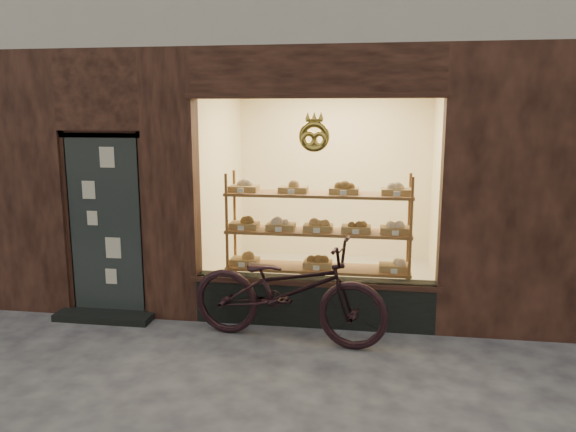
# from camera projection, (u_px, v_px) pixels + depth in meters

# --- Properties ---
(ground) EXTENTS (90.00, 90.00, 0.00)m
(ground) POSITION_uv_depth(u_px,v_px,m) (229.00, 420.00, 4.46)
(ground) COLOR #2F2E36
(display_shelf) EXTENTS (2.20, 0.45, 1.70)m
(display_shelf) POSITION_uv_depth(u_px,v_px,m) (318.00, 242.00, 6.71)
(display_shelf) COLOR brown
(display_shelf) RESTS_ON ground
(bicycle) EXTENTS (2.23, 1.08, 1.12)m
(bicycle) POSITION_uv_depth(u_px,v_px,m) (288.00, 290.00, 5.92)
(bicycle) COLOR black
(bicycle) RESTS_ON ground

